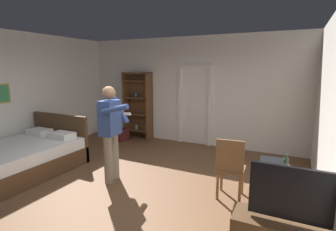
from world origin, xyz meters
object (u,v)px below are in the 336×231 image
object	(u,v)px
wooden_chair	(230,166)
side_table	(273,183)
bed	(26,156)
bookshelf	(138,103)
suitcase_dark	(120,134)
laptop	(272,165)
bottle_on_table	(286,164)
person_blue_shirt	(111,128)

from	to	relation	value
wooden_chair	side_table	bearing A→B (deg)	-15.51
bed	bookshelf	bearing A→B (deg)	78.18
bed	suitcase_dark	xyz separation A→B (m)	(0.32, 2.66, -0.13)
bed	wooden_chair	xyz separation A→B (m)	(3.94, 0.67, 0.24)
bookshelf	laptop	xyz separation A→B (m)	(3.89, -2.70, -0.27)
bookshelf	bottle_on_table	xyz separation A→B (m)	(4.06, -2.73, -0.23)
bed	person_blue_shirt	bearing A→B (deg)	11.84
bookshelf	side_table	bearing A→B (deg)	-34.09
bookshelf	wooden_chair	distance (m)	4.14
bed	bottle_on_table	world-z (taller)	bed
suitcase_dark	person_blue_shirt	bearing A→B (deg)	-41.14
wooden_chair	suitcase_dark	bearing A→B (deg)	151.17
laptop	person_blue_shirt	size ratio (longest dim) A/B	0.21
bookshelf	bed	bearing A→B (deg)	-101.82
bed	bottle_on_table	distance (m)	4.76
side_table	person_blue_shirt	size ratio (longest dim) A/B	0.40
bottle_on_table	person_blue_shirt	size ratio (longest dim) A/B	0.13
laptop	bottle_on_table	distance (m)	0.18
wooden_chair	laptop	bearing A→B (deg)	-19.76
bottle_on_table	wooden_chair	bearing A→B (deg)	161.72
person_blue_shirt	suitcase_dark	distance (m)	2.86
laptop	bottle_on_table	size ratio (longest dim) A/B	1.54
side_table	wooden_chair	xyz separation A→B (m)	(-0.64, 0.18, 0.08)
laptop	bed	bearing A→B (deg)	-174.39
person_blue_shirt	bed	bearing A→B (deg)	-168.16
suitcase_dark	wooden_chair	bearing A→B (deg)	-14.06
laptop	wooden_chair	world-z (taller)	wooden_chair
side_table	wooden_chair	size ratio (longest dim) A/B	0.71
side_table	bottle_on_table	xyz separation A→B (m)	(0.14, -0.08, 0.33)
bed	suitcase_dark	world-z (taller)	bed
laptop	bottle_on_table	bearing A→B (deg)	-12.62
person_blue_shirt	suitcase_dark	size ratio (longest dim) A/B	3.89
bookshelf	bottle_on_table	bearing A→B (deg)	-33.95
side_table	bookshelf	bearing A→B (deg)	145.91
laptop	bookshelf	bearing A→B (deg)	145.30
suitcase_dark	bed	bearing A→B (deg)	-82.14
wooden_chair	suitcase_dark	xyz separation A→B (m)	(-3.62, 1.99, -0.37)
bottle_on_table	wooden_chair	distance (m)	0.86
bed	bookshelf	xyz separation A→B (m)	(0.66, 3.14, 0.72)
bottle_on_table	suitcase_dark	distance (m)	4.98
bookshelf	side_table	distance (m)	4.77
bottle_on_table	laptop	bearing A→B (deg)	167.38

